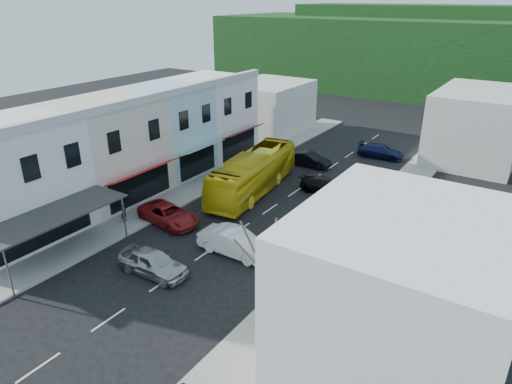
# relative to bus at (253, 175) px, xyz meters

# --- Properties ---
(ground) EXTENTS (120.00, 120.00, 0.00)m
(ground) POSITION_rel_bus_xyz_m (3.06, -10.26, -1.55)
(ground) COLOR black
(ground) RESTS_ON ground
(sidewalk_left) EXTENTS (3.00, 52.00, 0.15)m
(sidewalk_left) POSITION_rel_bus_xyz_m (-4.44, -0.26, -1.48)
(sidewalk_left) COLOR gray
(sidewalk_left) RESTS_ON ground
(sidewalk_right) EXTENTS (3.00, 52.00, 0.15)m
(sidewalk_right) POSITION_rel_bus_xyz_m (10.56, -0.26, -1.48)
(sidewalk_right) COLOR gray
(sidewalk_right) RESTS_ON ground
(shopfront_row) EXTENTS (8.25, 30.00, 8.00)m
(shopfront_row) POSITION_rel_bus_xyz_m (-9.43, -5.26, 2.45)
(shopfront_row) COLOR silver
(shopfront_row) RESTS_ON ground
(right_building) EXTENTS (8.00, 9.00, 8.00)m
(right_building) POSITION_rel_bus_xyz_m (16.56, -14.26, 2.45)
(right_building) COLOR silver
(right_building) RESTS_ON ground
(distant_block_left) EXTENTS (8.00, 10.00, 6.00)m
(distant_block_left) POSITION_rel_bus_xyz_m (-8.94, 16.74, 1.45)
(distant_block_left) COLOR #B7B2A8
(distant_block_left) RESTS_ON ground
(distant_block_right) EXTENTS (8.00, 12.00, 7.00)m
(distant_block_right) POSITION_rel_bus_xyz_m (14.06, 19.74, 1.95)
(distant_block_right) COLOR #B7B2A8
(distant_block_right) RESTS_ON ground
(hillside) EXTENTS (80.00, 26.00, 14.00)m
(hillside) POSITION_rel_bus_xyz_m (1.61, 54.84, 5.18)
(hillside) COLOR black
(hillside) RESTS_ON ground
(bus) EXTENTS (4.06, 11.83, 3.10)m
(bus) POSITION_rel_bus_xyz_m (0.00, 0.00, 0.00)
(bus) COLOR yellow
(bus) RESTS_ON ground
(car_silver) EXTENTS (4.45, 1.93, 1.40)m
(car_silver) POSITION_rel_bus_xyz_m (1.92, -13.85, -0.85)
(car_silver) COLOR #AAAAAF
(car_silver) RESTS_ON ground
(car_white) EXTENTS (4.43, 1.88, 1.40)m
(car_white) POSITION_rel_bus_xyz_m (4.73, -9.25, -0.85)
(car_white) COLOR silver
(car_white) RESTS_ON ground
(car_red) EXTENTS (4.80, 2.45, 1.40)m
(car_red) POSITION_rel_bus_xyz_m (-1.94, -8.40, -0.85)
(car_red) COLOR maroon
(car_red) RESTS_ON ground
(car_black_near) EXTENTS (4.55, 1.97, 1.40)m
(car_black_near) POSITION_rel_bus_xyz_m (5.41, 3.03, -0.85)
(car_black_near) COLOR black
(car_black_near) RESTS_ON ground
(car_black_far) EXTENTS (4.43, 1.89, 1.40)m
(car_black_far) POSITION_rel_bus_xyz_m (1.10, 8.30, -0.85)
(car_black_far) COLOR black
(car_black_far) RESTS_ON ground
(car_navy_far) EXTENTS (4.64, 2.20, 1.40)m
(car_navy_far) POSITION_rel_bus_xyz_m (6.07, 14.69, -0.85)
(car_navy_far) COLOR black
(car_navy_far) RESTS_ON ground
(pedestrian_left) EXTENTS (0.59, 0.70, 1.70)m
(pedestrian_left) POSITION_rel_bus_xyz_m (-4.67, -10.21, -0.55)
(pedestrian_left) COLOR black
(pedestrian_left) RESTS_ON sidewalk_left
(direction_sign) EXTENTS (0.38, 1.67, 3.66)m
(direction_sign) POSITION_rel_bus_xyz_m (8.86, -10.64, 0.28)
(direction_sign) COLOR #115923
(direction_sign) RESTS_ON ground
(street_tree) EXTENTS (3.07, 3.07, 7.10)m
(street_tree) POSITION_rel_bus_xyz_m (10.29, -14.59, 2.00)
(street_tree) COLOR #392A23
(street_tree) RESTS_ON ground
(traffic_signal) EXTENTS (0.64, 1.10, 5.20)m
(traffic_signal) POSITION_rel_bus_xyz_m (9.66, 20.27, 1.05)
(traffic_signal) COLOR black
(traffic_signal) RESTS_ON ground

